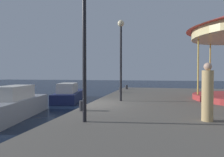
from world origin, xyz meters
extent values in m
plane|color=black|center=(0.00, 0.00, 0.00)|extent=(120.00, 120.00, 0.00)
cube|color=gray|center=(-3.90, -0.66, 0.49)|extent=(2.50, 5.28, 0.97)
cube|color=beige|center=(-3.91, -0.57, 1.32)|extent=(1.51, 2.40, 0.70)
cube|color=#4C6070|center=(-4.12, 0.53, 1.46)|extent=(0.96, 0.27, 0.31)
cube|color=#19214C|center=(-3.94, 6.03, 0.38)|extent=(3.17, 6.05, 0.76)
cube|color=beige|center=(-3.75, 5.25, 1.15)|extent=(1.86, 2.78, 0.78)
cube|color=#4C6070|center=(-4.06, 6.48, 1.30)|extent=(1.09, 0.36, 0.35)
cylinder|color=gold|center=(6.99, 4.86, 2.71)|extent=(0.08, 0.08, 3.22)
cylinder|color=gold|center=(5.74, 2.71, 2.71)|extent=(0.08, 0.08, 3.22)
cylinder|color=black|center=(1.11, -3.48, 2.87)|extent=(0.12, 0.12, 4.14)
cylinder|color=black|center=(1.44, 1.16, 2.84)|extent=(0.12, 0.12, 4.09)
sphere|color=#F9E5B2|center=(1.44, 1.16, 5.07)|extent=(0.36, 0.36, 0.36)
cylinder|color=#2D2D33|center=(0.63, 9.25, 1.00)|extent=(0.24, 0.24, 0.40)
cylinder|color=#2D2D33|center=(0.59, 5.96, 1.00)|extent=(0.24, 0.24, 0.40)
cylinder|color=#2D2D33|center=(0.38, -1.85, 1.00)|extent=(0.24, 0.24, 0.40)
cylinder|color=tan|center=(4.84, -2.55, 1.60)|extent=(0.34, 0.34, 1.59)
sphere|color=tan|center=(4.84, -2.55, 2.51)|extent=(0.24, 0.24, 0.24)
camera|label=1|loc=(3.16, -8.79, 2.27)|focal=29.33mm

